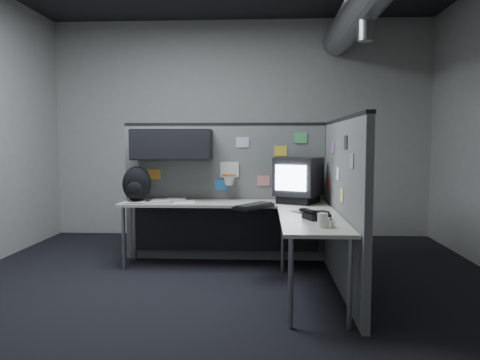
# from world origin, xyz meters

# --- Properties ---
(room) EXTENTS (5.62, 5.62, 3.22)m
(room) POSITION_xyz_m (0.56, 0.00, 2.10)
(room) COLOR black
(room) RESTS_ON ground
(partition_back) EXTENTS (2.44, 0.42, 1.63)m
(partition_back) POSITION_xyz_m (-0.25, 1.23, 1.00)
(partition_back) COLOR #5C5E5C
(partition_back) RESTS_ON ground
(partition_right) EXTENTS (0.07, 2.23, 1.63)m
(partition_right) POSITION_xyz_m (1.10, 0.22, 0.82)
(partition_right) COLOR #5C5E5C
(partition_right) RESTS_ON ground
(desk) EXTENTS (2.31, 2.11, 0.73)m
(desk) POSITION_xyz_m (0.15, 0.70, 0.61)
(desk) COLOR #B1AEA0
(desk) RESTS_ON ground
(monitor) EXTENTS (0.59, 0.59, 0.50)m
(monitor) POSITION_xyz_m (0.74, 0.96, 0.99)
(monitor) COLOR black
(monitor) RESTS_ON desk
(keyboard) EXTENTS (0.43, 0.52, 0.04)m
(keyboard) POSITION_xyz_m (0.25, 0.52, 0.75)
(keyboard) COLOR black
(keyboard) RESTS_ON desk
(mouse) EXTENTS (0.26, 0.25, 0.04)m
(mouse) POSITION_xyz_m (0.74, 0.28, 0.75)
(mouse) COLOR black
(mouse) RESTS_ON desk
(phone) EXTENTS (0.25, 0.26, 0.10)m
(phone) POSITION_xyz_m (0.81, -0.15, 0.77)
(phone) COLOR black
(phone) RESTS_ON desk
(bottles) EXTENTS (0.12, 0.15, 0.07)m
(bottles) POSITION_xyz_m (0.85, -0.48, 0.76)
(bottles) COLOR silver
(bottles) RESTS_ON desk
(cup) EXTENTS (0.10, 0.10, 0.11)m
(cup) POSITION_xyz_m (0.82, -0.54, 0.79)
(cup) COLOR silver
(cup) RESTS_ON desk
(papers) EXTENTS (0.81, 0.56, 0.01)m
(papers) POSITION_xyz_m (-0.78, 1.03, 0.74)
(papers) COLOR white
(papers) RESTS_ON desk
(backpack) EXTENTS (0.38, 0.36, 0.40)m
(backpack) POSITION_xyz_m (-1.08, 0.97, 0.92)
(backpack) COLOR black
(backpack) RESTS_ON desk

